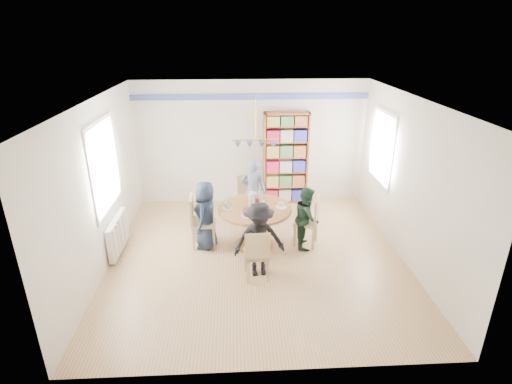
{
  "coord_description": "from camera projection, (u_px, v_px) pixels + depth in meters",
  "views": [
    {
      "loc": [
        -0.34,
        -5.98,
        3.69
      ],
      "look_at": [
        0.0,
        0.4,
        1.05
      ],
      "focal_mm": 28.0,
      "sensor_mm": 36.0,
      "label": 1
    }
  ],
  "objects": [
    {
      "name": "chair_far",
      "position": [
        249.0,
        196.0,
        8.04
      ],
      "size": [
        0.55,
        0.55,
        0.97
      ],
      "color": "tan",
      "rests_on": "ground"
    },
    {
      "name": "ground",
      "position": [
        257.0,
        256.0,
        6.94
      ],
      "size": [
        5.0,
        5.0,
        0.0
      ],
      "primitive_type": "plane",
      "color": "tan"
    },
    {
      "name": "person_right",
      "position": [
        307.0,
        217.0,
        7.09
      ],
      "size": [
        0.49,
        0.59,
        1.13
      ],
      "primitive_type": "imported",
      "rotation": [
        0.0,
        0.0,
        1.45
      ],
      "color": "black",
      "rests_on": "ground"
    },
    {
      "name": "bookshelf",
      "position": [
        286.0,
        159.0,
        8.75
      ],
      "size": [
        0.97,
        0.29,
        2.05
      ],
      "color": "brown",
      "rests_on": "ground"
    },
    {
      "name": "dining_table",
      "position": [
        255.0,
        218.0,
        7.09
      ],
      "size": [
        1.3,
        1.3,
        0.75
      ],
      "color": "olive",
      "rests_on": "ground"
    },
    {
      "name": "room_shell",
      "position": [
        240.0,
        151.0,
        7.1
      ],
      "size": [
        5.0,
        5.0,
        5.0
      ],
      "color": "white",
      "rests_on": "ground"
    },
    {
      "name": "tableware",
      "position": [
        253.0,
        204.0,
        7.02
      ],
      "size": [
        1.14,
        1.14,
        0.3
      ],
      "color": "white",
      "rests_on": "dining_table"
    },
    {
      "name": "person_near",
      "position": [
        259.0,
        240.0,
        6.22
      ],
      "size": [
        0.86,
        0.57,
        1.25
      ],
      "primitive_type": "imported",
      "rotation": [
        0.0,
        0.0,
        0.13
      ],
      "color": "black",
      "rests_on": "ground"
    },
    {
      "name": "person_far",
      "position": [
        253.0,
        191.0,
        7.9
      ],
      "size": [
        0.55,
        0.41,
        1.38
      ],
      "primitive_type": "imported",
      "rotation": [
        0.0,
        0.0,
        2.97
      ],
      "color": "gray",
      "rests_on": "ground"
    },
    {
      "name": "radiator",
      "position": [
        118.0,
        234.0,
        6.96
      ],
      "size": [
        0.12,
        1.0,
        0.6
      ],
      "color": "silver",
      "rests_on": "ground"
    },
    {
      "name": "person_left",
      "position": [
        206.0,
        215.0,
        7.03
      ],
      "size": [
        0.51,
        0.68,
        1.25
      ],
      "primitive_type": "imported",
      "rotation": [
        0.0,
        0.0,
        -1.77
      ],
      "color": "#162032",
      "rests_on": "ground"
    },
    {
      "name": "chair_near",
      "position": [
        257.0,
        253.0,
        6.14
      ],
      "size": [
        0.4,
        0.4,
        0.87
      ],
      "color": "tan",
      "rests_on": "ground"
    },
    {
      "name": "chair_right",
      "position": [
        311.0,
        219.0,
        7.15
      ],
      "size": [
        0.52,
        0.52,
        0.92
      ],
      "color": "tan",
      "rests_on": "ground"
    },
    {
      "name": "chair_left",
      "position": [
        199.0,
        219.0,
        7.09
      ],
      "size": [
        0.45,
        0.45,
        0.97
      ],
      "color": "tan",
      "rests_on": "ground"
    }
  ]
}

